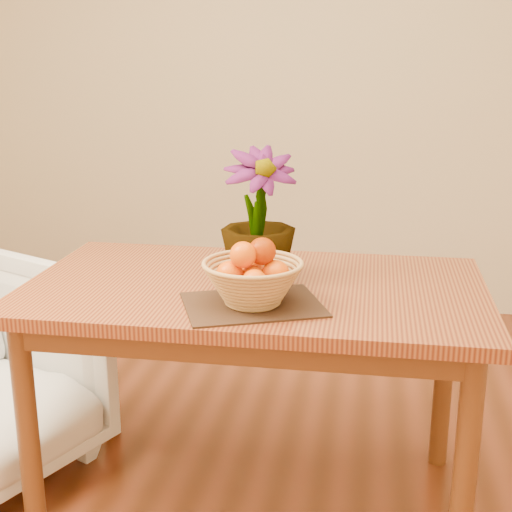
# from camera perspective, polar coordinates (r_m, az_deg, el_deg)

# --- Properties ---
(wall_back) EXTENTS (4.00, 0.02, 2.70)m
(wall_back) POSITION_cam_1_polar(r_m,az_deg,el_deg) (4.01, 4.67, 14.69)
(wall_back) COLOR beige
(wall_back) RESTS_ON floor
(table) EXTENTS (1.40, 0.80, 0.75)m
(table) POSITION_cam_1_polar(r_m,az_deg,el_deg) (2.21, -0.11, -4.39)
(table) COLOR brown
(table) RESTS_ON floor
(placemat) EXTENTS (0.45, 0.40, 0.01)m
(placemat) POSITION_cam_1_polar(r_m,az_deg,el_deg) (2.00, -0.26, -3.91)
(placemat) COLOR #331C12
(placemat) RESTS_ON table
(wicker_basket) EXTENTS (0.28, 0.28, 0.12)m
(wicker_basket) POSITION_cam_1_polar(r_m,az_deg,el_deg) (1.98, -0.26, -2.28)
(wicker_basket) COLOR tan
(wicker_basket) RESTS_ON placemat
(orange_pile) EXTENTS (0.20, 0.19, 0.14)m
(orange_pile) POSITION_cam_1_polar(r_m,az_deg,el_deg) (1.96, -0.14, -0.77)
(orange_pile) COLOR #F66704
(orange_pile) RESTS_ON wicker_basket
(potted_plant) EXTENTS (0.30, 0.30, 0.41)m
(potted_plant) POSITION_cam_1_polar(r_m,az_deg,el_deg) (2.17, 0.19, 3.25)
(potted_plant) COLOR #143F12
(potted_plant) RESTS_ON table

